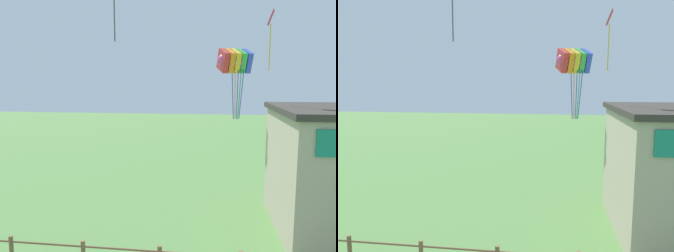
# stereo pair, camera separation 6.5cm
# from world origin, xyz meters

# --- Properties ---
(kite_rainbow_parafoil) EXTENTS (2.65, 2.23, 4.53)m
(kite_rainbow_parafoil) POSITION_xyz_m (2.94, 17.63, 7.68)
(kite_rainbow_parafoil) COLOR #E54C8C
(kite_red_diamond) EXTENTS (0.38, 0.56, 2.71)m
(kite_red_diamond) POSITION_xyz_m (4.13, 11.90, 8.70)
(kite_red_diamond) COLOR red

